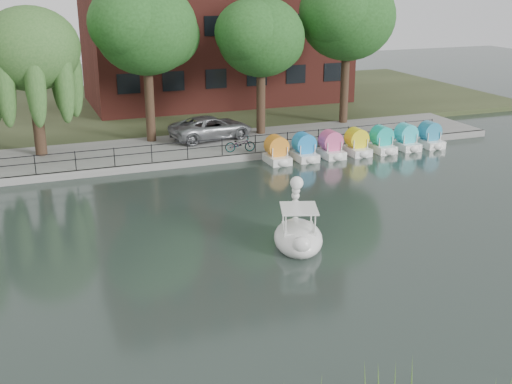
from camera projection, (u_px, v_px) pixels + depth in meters
ground_plane at (282, 259)px, 23.84m from camera, size 120.00×120.00×0.00m
promenade at (176, 150)px, 37.94m from camera, size 40.00×6.00×0.40m
kerb at (189, 163)px, 35.33m from camera, size 40.00×0.25×0.40m
land_strip at (132, 108)px, 50.33m from camera, size 60.00×22.00×0.36m
railing at (187, 146)px, 35.20m from camera, size 32.00×0.05×1.00m
willow_mid at (30, 49)px, 34.35m from camera, size 5.32×5.32×8.15m
broadleaf_center at (146, 29)px, 37.18m from camera, size 6.00×6.00×9.25m
broadleaf_right at (261, 38)px, 39.32m from camera, size 5.40×5.40×8.32m
broadleaf_far at (348, 18)px, 42.09m from camera, size 6.30×6.30×9.71m
minivan at (211, 126)px, 39.46m from camera, size 3.67×6.29×1.65m
bicycle at (240, 143)px, 36.68m from camera, size 0.89×1.80×1.00m
swan_boat at (298, 232)px, 24.84m from camera, size 2.74×3.43×2.53m
pedal_boat_row at (357, 144)px, 37.67m from camera, size 11.35×1.70×1.40m
reed_bank at (506, 374)px, 15.92m from camera, size 24.00×2.40×1.20m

